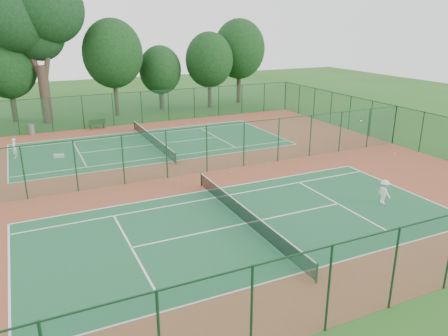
{
  "coord_description": "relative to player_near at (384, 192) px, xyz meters",
  "views": [
    {
      "loc": [
        -10.46,
        -28.28,
        10.64
      ],
      "look_at": [
        1.02,
        -4.04,
        1.6
      ],
      "focal_mm": 35.0,
      "sensor_mm": 36.0,
      "label": 1
    }
  ],
  "objects": [
    {
      "name": "ground",
      "position": [
        -8.92,
        10.16,
        -0.79
      ],
      "size": [
        120.0,
        120.0,
        0.0
      ],
      "primitive_type": "plane",
      "color": "#24561A",
      "rests_on": "ground"
    },
    {
      "name": "red_pad",
      "position": [
        -8.92,
        10.16,
        -0.78
      ],
      "size": [
        40.0,
        36.0,
        0.01
      ],
      "primitive_type": "cube",
      "color": "brown",
      "rests_on": "ground"
    },
    {
      "name": "court_near",
      "position": [
        -8.92,
        1.16,
        -0.77
      ],
      "size": [
        23.77,
        10.97,
        0.01
      ],
      "primitive_type": "cube",
      "color": "#1B5734",
      "rests_on": "red_pad"
    },
    {
      "name": "court_far",
      "position": [
        -8.92,
        19.16,
        -0.77
      ],
      "size": [
        23.77,
        10.97,
        0.01
      ],
      "primitive_type": "cube",
      "color": "#1E5F35",
      "rests_on": "red_pad"
    },
    {
      "name": "fence_north",
      "position": [
        -8.92,
        28.16,
        0.98
      ],
      "size": [
        40.0,
        0.09,
        3.5
      ],
      "color": "#164429",
      "rests_on": "ground"
    },
    {
      "name": "fence_south",
      "position": [
        -8.92,
        -7.84,
        0.98
      ],
      "size": [
        40.0,
        0.09,
        3.5
      ],
      "color": "#18492F",
      "rests_on": "ground"
    },
    {
      "name": "fence_east",
      "position": [
        11.08,
        10.16,
        0.98
      ],
      "size": [
        0.09,
        36.0,
        3.5
      ],
      "rotation": [
        0.0,
        0.0,
        1.57
      ],
      "color": "#164428",
      "rests_on": "ground"
    },
    {
      "name": "fence_divider",
      "position": [
        -8.92,
        10.16,
        0.98
      ],
      "size": [
        40.0,
        0.09,
        3.5
      ],
      "color": "#1B5134",
      "rests_on": "ground"
    },
    {
      "name": "tennis_net_near",
      "position": [
        -8.92,
        1.16,
        -0.24
      ],
      "size": [
        0.1,
        12.9,
        0.97
      ],
      "color": "#13361E",
      "rests_on": "ground"
    },
    {
      "name": "tennis_net_far",
      "position": [
        -8.92,
        19.16,
        -0.24
      ],
      "size": [
        0.1,
        12.9,
        0.97
      ],
      "color": "#163E22",
      "rests_on": "ground"
    },
    {
      "name": "player_near",
      "position": [
        0.0,
        0.0,
        0.0
      ],
      "size": [
        0.64,
        1.03,
        1.53
      ],
      "primitive_type": "imported",
      "rotation": [
        0.0,
        0.0,
        1.5
      ],
      "color": "white",
      "rests_on": "court_near"
    },
    {
      "name": "player_far",
      "position": [
        -20.21,
        20.1,
        0.05
      ],
      "size": [
        0.56,
        0.69,
        1.63
      ],
      "primitive_type": "imported",
      "rotation": [
        0.0,
        0.0,
        -1.89
      ],
      "color": "silver",
      "rests_on": "court_far"
    },
    {
      "name": "trash_bin",
      "position": [
        -18.58,
        27.76,
        -0.26
      ],
      "size": [
        0.7,
        0.7,
        1.02
      ],
      "primitive_type": "cylinder",
      "rotation": [
        0.0,
        0.0,
        -0.27
      ],
      "color": "gray",
      "rests_on": "red_pad"
    },
    {
      "name": "bench",
      "position": [
        -12.32,
        27.58,
        -0.25
      ],
      "size": [
        1.67,
        0.51,
        1.02
      ],
      "rotation": [
        0.0,
        0.0,
        -0.02
      ],
      "color": "#123619",
      "rests_on": "red_pad"
    },
    {
      "name": "kit_bag",
      "position": [
        -16.99,
        18.61,
        -0.63
      ],
      "size": [
        0.84,
        0.52,
        0.29
      ],
      "primitive_type": "cube",
      "rotation": [
        0.0,
        0.0,
        -0.32
      ],
      "color": "silver",
      "rests_on": "red_pad"
    },
    {
      "name": "stray_ball_a",
      "position": [
        -2.24,
        9.93,
        -0.74
      ],
      "size": [
        0.08,
        0.08,
        0.08
      ],
      "primitive_type": "sphere",
      "color": "#C9D732",
      "rests_on": "red_pad"
    },
    {
      "name": "stray_ball_b",
      "position": [
        -5.84,
        9.25,
        -0.74
      ],
      "size": [
        0.07,
        0.07,
        0.07
      ],
      "primitive_type": "sphere",
      "color": "#B9D230",
      "rests_on": "red_pad"
    },
    {
      "name": "stray_ball_c",
      "position": [
        -9.99,
        9.17,
        -0.74
      ],
      "size": [
        0.07,
        0.07,
        0.07
      ],
      "primitive_type": "sphere",
      "color": "#C8E034",
      "rests_on": "red_pad"
    },
    {
      "name": "big_tree",
      "position": [
        -16.53,
        33.39,
        10.02
      ],
      "size": [
        9.93,
        7.27,
        15.26
      ],
      "color": "#3A2A20",
      "rests_on": "ground"
    },
    {
      "name": "evergreen_row",
      "position": [
        -8.42,
        34.41,
        -0.79
      ],
      "size": [
        39.0,
        5.0,
        12.0
      ],
      "primitive_type": null,
      "color": "black",
      "rests_on": "ground"
    }
  ]
}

